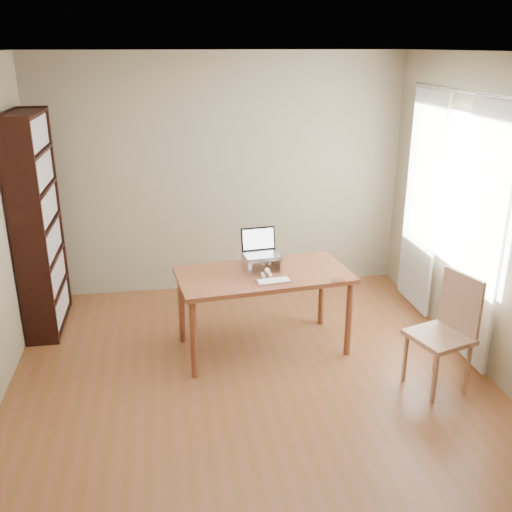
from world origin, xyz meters
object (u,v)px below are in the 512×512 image
(bookshelf, at_px, (38,225))
(desk, at_px, (264,282))
(laptop, at_px, (261,248))
(chair, at_px, (449,329))
(keyboard, at_px, (274,281))
(cat, at_px, (263,262))

(bookshelf, relative_size, desk, 1.32)
(desk, relative_size, laptop, 4.70)
(laptop, xyz_separation_m, chair, (1.35, -0.99, -0.42))
(keyboard, height_order, cat, cat)
(keyboard, relative_size, cat, 0.63)
(chair, bearing_deg, keyboard, 136.58)
(laptop, distance_m, cat, 0.13)
(desk, relative_size, cat, 3.32)
(bookshelf, bearing_deg, chair, -26.35)
(desk, bearing_deg, keyboard, -84.28)
(bookshelf, bearing_deg, laptop, -18.57)
(keyboard, xyz_separation_m, cat, (-0.04, 0.33, 0.05))
(keyboard, distance_m, cat, 0.34)
(bookshelf, height_order, keyboard, bookshelf)
(desk, distance_m, laptop, 0.31)
(desk, height_order, laptop, laptop)
(keyboard, bearing_deg, chair, -32.44)
(desk, distance_m, chair, 1.60)
(cat, distance_m, chair, 1.68)
(laptop, bearing_deg, bookshelf, 155.03)
(bookshelf, height_order, cat, bookshelf)
(cat, xyz_separation_m, chair, (1.34, -0.97, -0.29))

